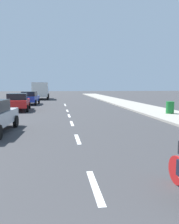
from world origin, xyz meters
TOP-DOWN VIEW (x-y plane):
  - ground_plane at (0.00, 20.00)m, footprint 160.00×160.00m
  - sidewalk_strip at (7.51, 22.00)m, footprint 3.60×80.00m
  - lane_stripe_1 at (0.00, 4.84)m, footprint 0.16×1.80m
  - lane_stripe_2 at (0.00, 9.43)m, footprint 0.16×1.80m
  - lane_stripe_3 at (0.00, 13.52)m, footprint 0.16×1.80m
  - lane_stripe_4 at (0.00, 17.07)m, footprint 0.16×1.80m
  - lane_stripe_5 at (0.00, 20.58)m, footprint 0.16×1.80m
  - lane_stripe_6 at (0.00, 26.30)m, footprint 0.16×1.80m
  - lane_stripe_7 at (0.00, 27.73)m, footprint 0.16×1.80m
  - parked_car_red at (-4.42, 21.41)m, footprint 2.20×4.41m
  - parked_car_blue at (-4.18, 28.12)m, footprint 2.10×4.24m
  - delivery_truck at (-3.73, 39.33)m, footprint 2.74×6.27m
  - trash_bin_far at (7.65, 16.36)m, footprint 0.60×0.60m

SIDE VIEW (x-z plane):
  - ground_plane at x=0.00m, z-range 0.00..0.00m
  - lane_stripe_1 at x=0.00m, z-range 0.00..0.01m
  - lane_stripe_2 at x=0.00m, z-range 0.00..0.01m
  - lane_stripe_3 at x=0.00m, z-range 0.00..0.01m
  - lane_stripe_4 at x=0.00m, z-range 0.00..0.01m
  - lane_stripe_5 at x=0.00m, z-range 0.00..0.01m
  - lane_stripe_6 at x=0.00m, z-range 0.00..0.01m
  - lane_stripe_7 at x=0.00m, z-range 0.00..0.01m
  - sidewalk_strip at x=7.51m, z-range 0.00..0.14m
  - trash_bin_far at x=7.65m, z-range 0.14..1.05m
  - parked_car_blue at x=-4.18m, z-range 0.05..1.62m
  - parked_car_red at x=-4.42m, z-range 0.05..1.62m
  - delivery_truck at x=-3.73m, z-range 0.10..2.90m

